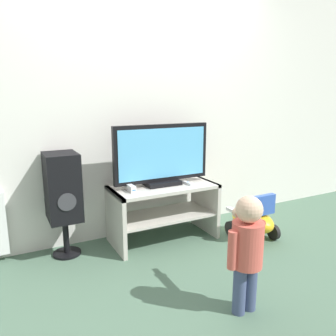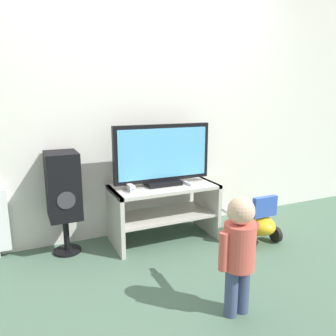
# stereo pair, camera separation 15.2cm
# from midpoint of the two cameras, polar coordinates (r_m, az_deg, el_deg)

# --- Properties ---
(ground_plane) EXTENTS (16.00, 16.00, 0.00)m
(ground_plane) POSITION_cam_midpoint_polar(r_m,az_deg,el_deg) (3.04, -0.17, -13.91)
(ground_plane) COLOR #4C6B56
(wall_back) EXTENTS (10.00, 0.06, 2.60)m
(wall_back) POSITION_cam_midpoint_polar(r_m,az_deg,el_deg) (3.24, -4.87, 11.50)
(wall_back) COLOR silver
(wall_back) RESTS_ON ground_plane
(tv_stand) EXTENTS (0.98, 0.48, 0.54)m
(tv_stand) POSITION_cam_midpoint_polar(r_m,az_deg,el_deg) (3.11, -2.24, -6.39)
(tv_stand) COLOR beige
(tv_stand) RESTS_ON ground_plane
(television) EXTENTS (0.93, 0.20, 0.57)m
(television) POSITION_cam_midpoint_polar(r_m,az_deg,el_deg) (3.01, -2.49, 2.16)
(television) COLOR black
(television) RESTS_ON tv_stand
(game_console) EXTENTS (0.05, 0.18, 0.06)m
(game_console) POSITION_cam_midpoint_polar(r_m,az_deg,el_deg) (2.90, -8.10, -3.43)
(game_console) COLOR white
(game_console) RESTS_ON tv_stand
(remote_primary) EXTENTS (0.05, 0.13, 0.03)m
(remote_primary) POSITION_cam_midpoint_polar(r_m,az_deg,el_deg) (3.08, 2.06, -2.68)
(remote_primary) COLOR white
(remote_primary) RESTS_ON tv_stand
(child) EXTENTS (0.29, 0.44, 0.77)m
(child) POSITION_cam_midpoint_polar(r_m,az_deg,el_deg) (2.11, 11.45, -12.96)
(child) COLOR #3F4C72
(child) RESTS_ON ground_plane
(speaker_tower) EXTENTS (0.26, 0.34, 0.89)m
(speaker_tower) POSITION_cam_midpoint_polar(r_m,az_deg,el_deg) (2.89, -19.32, -3.49)
(speaker_tower) COLOR black
(speaker_tower) RESTS_ON ground_plane
(ride_on_toy) EXTENTS (0.35, 0.48, 0.46)m
(ride_on_toy) POSITION_cam_midpoint_polar(r_m,az_deg,el_deg) (3.28, 13.30, -8.87)
(ride_on_toy) COLOR gold
(ride_on_toy) RESTS_ON ground_plane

